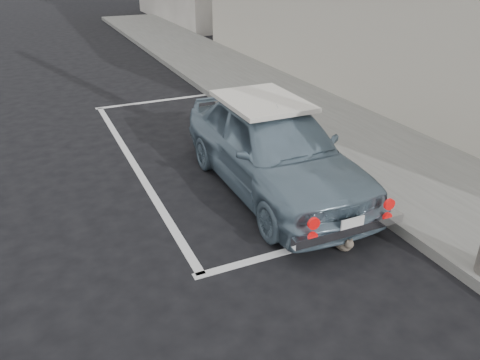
# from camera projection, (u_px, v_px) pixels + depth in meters

# --- Properties ---
(ground) EXTENTS (80.00, 80.00, 0.00)m
(ground) POSITION_uv_depth(u_px,v_px,m) (251.00, 236.00, 6.26)
(ground) COLOR black
(ground) RESTS_ON ground
(sidewalk) EXTENTS (2.80, 40.00, 0.15)m
(sidewalk) POSITION_uv_depth(u_px,v_px,m) (355.00, 143.00, 9.04)
(sidewalk) COLOR slate
(sidewalk) RESTS_ON ground
(pline_rear) EXTENTS (3.00, 0.12, 0.01)m
(pline_rear) POSITION_uv_depth(u_px,v_px,m) (303.00, 247.00, 6.03)
(pline_rear) COLOR silver
(pline_rear) RESTS_ON ground
(pline_front) EXTENTS (3.00, 0.12, 0.01)m
(pline_front) POSITION_uv_depth(u_px,v_px,m) (157.00, 101.00, 11.73)
(pline_front) COLOR silver
(pline_front) RESTS_ON ground
(pline_side) EXTENTS (0.12, 7.00, 0.01)m
(pline_side) POSITION_uv_depth(u_px,v_px,m) (133.00, 163.00, 8.36)
(pline_side) COLOR silver
(pline_side) RESTS_ON ground
(retro_coupe) EXTENTS (1.69, 4.14, 1.40)m
(retro_coupe) POSITION_uv_depth(u_px,v_px,m) (273.00, 147.00, 7.20)
(retro_coupe) COLOR slate
(retro_coupe) RESTS_ON ground
(cat) EXTENTS (0.20, 0.45, 0.24)m
(cat) POSITION_uv_depth(u_px,v_px,m) (343.00, 242.00, 5.94)
(cat) COLOR #746358
(cat) RESTS_ON ground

